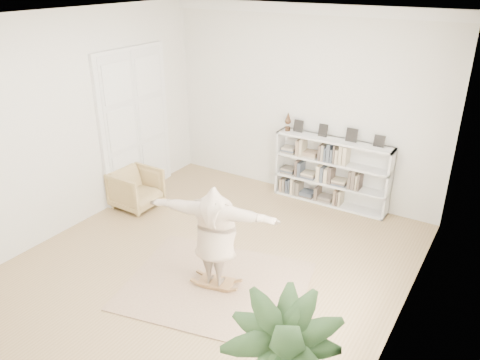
# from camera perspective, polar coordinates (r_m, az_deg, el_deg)

# --- Properties ---
(floor) EXTENTS (6.00, 6.00, 0.00)m
(floor) POSITION_cam_1_polar(r_m,az_deg,el_deg) (7.36, -3.13, -9.91)
(floor) COLOR #92734B
(floor) RESTS_ON ground
(room_shell) EXTENTS (6.00, 6.00, 6.00)m
(room_shell) POSITION_cam_1_polar(r_m,az_deg,el_deg) (8.67, 8.15, 19.99)
(room_shell) COLOR silver
(room_shell) RESTS_ON floor
(doors) EXTENTS (0.09, 1.78, 2.92)m
(doors) POSITION_cam_1_polar(r_m,az_deg,el_deg) (9.25, -12.62, 6.55)
(doors) COLOR white
(doors) RESTS_ON floor
(bookshelf) EXTENTS (2.20, 0.35, 1.64)m
(bookshelf) POSITION_cam_1_polar(r_m,az_deg,el_deg) (8.97, 11.07, 0.90)
(bookshelf) COLOR silver
(bookshelf) RESTS_ON floor
(armchair) EXTENTS (0.81, 0.79, 0.73)m
(armchair) POSITION_cam_1_polar(r_m,az_deg,el_deg) (9.00, -12.52, -1.04)
(armchair) COLOR tan
(armchair) RESTS_ON floor
(rug) EXTENTS (2.88, 2.50, 0.02)m
(rug) POSITION_cam_1_polar(r_m,az_deg,el_deg) (6.86, -2.88, -12.71)
(rug) COLOR tan
(rug) RESTS_ON floor
(rocker_board) EXTENTS (0.54, 0.39, 0.10)m
(rocker_board) POSITION_cam_1_polar(r_m,az_deg,el_deg) (6.83, -2.89, -12.33)
(rocker_board) COLOR brown
(rocker_board) RESTS_ON rug
(person) EXTENTS (1.90, 0.89, 1.49)m
(person) POSITION_cam_1_polar(r_m,az_deg,el_deg) (6.38, -3.05, -6.54)
(person) COLOR tan
(person) RESTS_ON rocker_board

